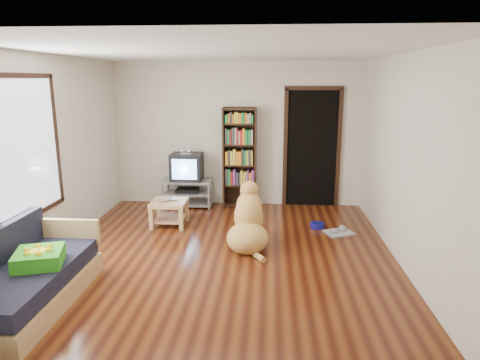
# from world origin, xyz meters

# --- Properties ---
(ground) EXTENTS (5.00, 5.00, 0.00)m
(ground) POSITION_xyz_m (0.00, 0.00, 0.00)
(ground) COLOR #5B2A0F
(ground) RESTS_ON ground
(ceiling) EXTENTS (5.00, 5.00, 0.00)m
(ceiling) POSITION_xyz_m (0.00, 0.00, 2.60)
(ceiling) COLOR white
(ceiling) RESTS_ON ground
(wall_back) EXTENTS (4.50, 0.00, 4.50)m
(wall_back) POSITION_xyz_m (0.00, 2.50, 1.30)
(wall_back) COLOR beige
(wall_back) RESTS_ON ground
(wall_front) EXTENTS (4.50, 0.00, 4.50)m
(wall_front) POSITION_xyz_m (0.00, -2.50, 1.30)
(wall_front) COLOR beige
(wall_front) RESTS_ON ground
(wall_left) EXTENTS (0.00, 5.00, 5.00)m
(wall_left) POSITION_xyz_m (-2.25, 0.00, 1.30)
(wall_left) COLOR beige
(wall_left) RESTS_ON ground
(wall_right) EXTENTS (0.00, 5.00, 5.00)m
(wall_right) POSITION_xyz_m (2.25, 0.00, 1.30)
(wall_right) COLOR beige
(wall_right) RESTS_ON ground
(green_cushion) EXTENTS (0.57, 0.57, 0.15)m
(green_cushion) POSITION_xyz_m (-1.75, -1.32, 0.50)
(green_cushion) COLOR green
(green_cushion) RESTS_ON sofa
(laptop) EXTENTS (0.37, 0.33, 0.02)m
(laptop) POSITION_xyz_m (-0.99, 1.16, 0.41)
(laptop) COLOR silver
(laptop) RESTS_ON coffee_table
(dog_bowl) EXTENTS (0.22, 0.22, 0.08)m
(dog_bowl) POSITION_xyz_m (1.36, 1.21, 0.04)
(dog_bowl) COLOR #18148E
(dog_bowl) RESTS_ON ground
(grey_rag) EXTENTS (0.49, 0.45, 0.03)m
(grey_rag) POSITION_xyz_m (1.66, 0.96, 0.01)
(grey_rag) COLOR #A4A4A4
(grey_rag) RESTS_ON ground
(window) EXTENTS (0.03, 1.46, 1.70)m
(window) POSITION_xyz_m (-2.23, -0.50, 1.50)
(window) COLOR white
(window) RESTS_ON wall_left
(doorway) EXTENTS (1.03, 0.05, 2.19)m
(doorway) POSITION_xyz_m (1.35, 2.48, 1.12)
(doorway) COLOR black
(doorway) RESTS_ON wall_back
(tv_stand) EXTENTS (0.90, 0.45, 0.50)m
(tv_stand) POSITION_xyz_m (-0.90, 2.25, 0.27)
(tv_stand) COLOR #99999E
(tv_stand) RESTS_ON ground
(crt_tv) EXTENTS (0.55, 0.52, 0.58)m
(crt_tv) POSITION_xyz_m (-0.90, 2.27, 0.74)
(crt_tv) COLOR black
(crt_tv) RESTS_ON tv_stand
(bookshelf) EXTENTS (0.60, 0.30, 1.80)m
(bookshelf) POSITION_xyz_m (0.05, 2.34, 1.00)
(bookshelf) COLOR black
(bookshelf) RESTS_ON ground
(sofa) EXTENTS (0.80, 1.80, 0.80)m
(sofa) POSITION_xyz_m (-1.87, -1.38, 0.26)
(sofa) COLOR tan
(sofa) RESTS_ON ground
(coffee_table) EXTENTS (0.55, 0.55, 0.40)m
(coffee_table) POSITION_xyz_m (-0.99, 1.19, 0.28)
(coffee_table) COLOR tan
(coffee_table) RESTS_ON ground
(dog) EXTENTS (0.57, 1.10, 0.91)m
(dog) POSITION_xyz_m (0.31, 0.38, 0.33)
(dog) COLOR tan
(dog) RESTS_ON ground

